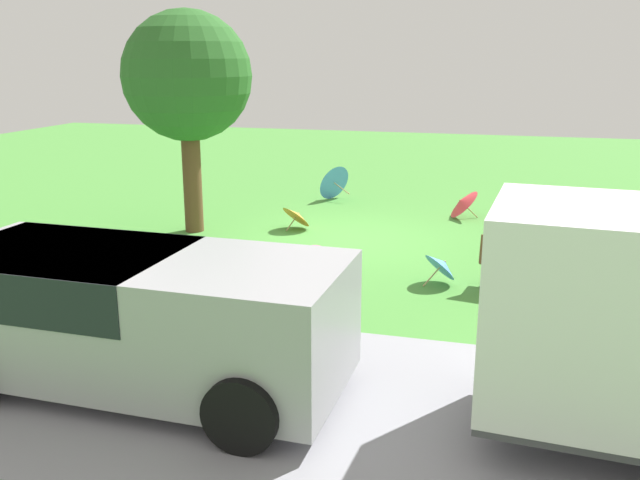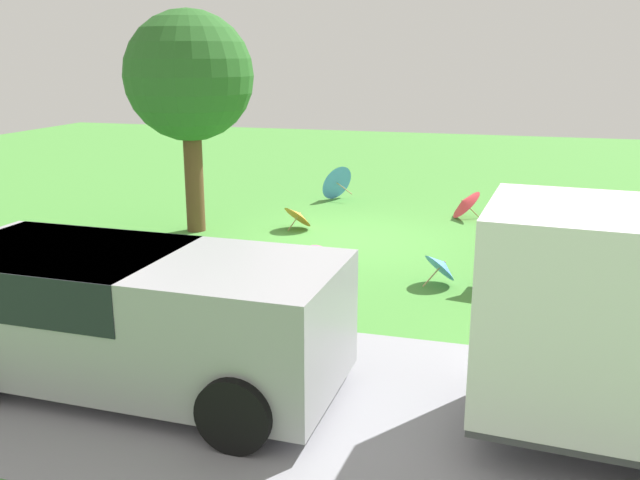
# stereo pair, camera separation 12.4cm
# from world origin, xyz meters

# --- Properties ---
(ground) EXTENTS (40.00, 40.00, 0.00)m
(ground) POSITION_xyz_m (0.00, 0.00, 0.00)
(ground) COLOR #478C38
(road_strip) EXTENTS (40.00, 4.11, 0.01)m
(road_strip) POSITION_xyz_m (0.00, 6.67, 0.00)
(road_strip) COLOR gray
(road_strip) RESTS_ON ground
(van_dark) EXTENTS (4.64, 2.21, 1.53)m
(van_dark) POSITION_xyz_m (0.85, 6.73, 0.91)
(van_dark) COLOR #99999E
(van_dark) RESTS_ON ground
(park_bench) EXTENTS (1.66, 0.75, 0.90)m
(park_bench) POSITION_xyz_m (-3.62, 2.37, 0.47)
(park_bench) COLOR brown
(park_bench) RESTS_ON ground
(shade_tree) EXTENTS (2.62, 2.62, 4.53)m
(shade_tree) POSITION_xyz_m (3.21, 0.11, 3.18)
(shade_tree) COLOR brown
(shade_tree) RESTS_ON ground
(parasol_pink_0) EXTENTS (0.71, 0.64, 0.63)m
(parasol_pink_0) POSITION_xyz_m (-0.10, 2.61, 0.34)
(parasol_pink_0) COLOR tan
(parasol_pink_0) RESTS_ON ground
(parasol_blue_0) EXTENTS (0.78, 0.80, 0.60)m
(parasol_blue_0) POSITION_xyz_m (-2.22, 2.28, 0.34)
(parasol_blue_0) COLOR tan
(parasol_blue_0) RESTS_ON ground
(parasol_blue_1) EXTENTS (1.04, 1.06, 0.95)m
(parasol_blue_1) POSITION_xyz_m (1.23, -3.89, 0.47)
(parasol_blue_1) COLOR tan
(parasol_blue_1) RESTS_ON ground
(parasol_orange_0) EXTENTS (0.88, 0.87, 0.58)m
(parasol_orange_0) POSITION_xyz_m (1.13, -0.57, 0.31)
(parasol_orange_0) COLOR tan
(parasol_orange_0) RESTS_ON ground
(parasol_red_0) EXTENTS (0.85, 0.95, 0.71)m
(parasol_red_0) POSITION_xyz_m (-2.18, -2.59, 0.37)
(parasol_red_0) COLOR tan
(parasol_red_0) RESTS_ON ground
(parasol_teal_1) EXTENTS (0.87, 0.88, 0.64)m
(parasol_teal_1) POSITION_xyz_m (-3.39, 0.19, 0.37)
(parasol_teal_1) COLOR tan
(parasol_teal_1) RESTS_ON ground
(parasol_yellow_0) EXTENTS (0.77, 0.75, 0.60)m
(parasol_yellow_0) POSITION_xyz_m (-5.13, 0.22, 0.30)
(parasol_yellow_0) COLOR tan
(parasol_yellow_0) RESTS_ON ground
(parasol_orange_2) EXTENTS (0.71, 0.73, 0.53)m
(parasol_orange_2) POSITION_xyz_m (-5.30, -0.78, 0.30)
(parasol_orange_2) COLOR tan
(parasol_orange_2) RESTS_ON ground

